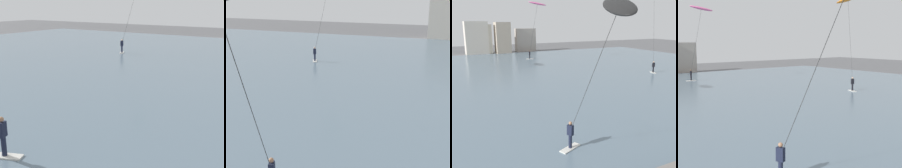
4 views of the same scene
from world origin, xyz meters
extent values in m
cube|color=slate|center=(0.00, 30.07, 0.05)|extent=(84.00, 52.00, 0.10)
cube|color=beige|center=(1.60, 57.64, 3.66)|extent=(4.92, 3.15, 7.32)
cube|color=silver|center=(-10.41, 32.61, 0.13)|extent=(1.00, 1.45, 0.06)
cylinder|color=#191E33|center=(-10.41, 32.61, 0.55)|extent=(0.20, 0.20, 0.78)
cube|color=#191E33|center=(-10.41, 32.61, 1.24)|extent=(0.40, 0.35, 0.60)
sphere|color=beige|center=(-10.41, 32.61, 1.65)|extent=(0.20, 0.20, 0.20)
cylinder|color=#333333|center=(-10.09, 34.30, 5.55)|extent=(0.68, 3.42, 8.73)
sphere|color=#9E7051|center=(-0.69, 8.56, 1.65)|extent=(0.20, 0.20, 0.20)
cylinder|color=#333333|center=(-0.37, 7.09, 4.42)|extent=(0.66, 2.96, 6.47)
camera|label=1|loc=(8.62, 2.17, 5.84)|focal=48.09mm
camera|label=2|loc=(5.98, -1.18, 7.95)|focal=53.39mm
camera|label=3|loc=(-7.00, -3.09, 7.15)|focal=40.73mm
camera|label=4|loc=(-8.40, -1.83, 5.92)|focal=51.89mm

